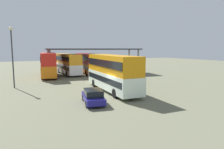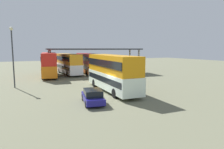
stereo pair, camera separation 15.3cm
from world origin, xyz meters
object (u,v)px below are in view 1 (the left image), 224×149
Objects in this scene: double_decker_near_canopy at (49,64)px; double_decker_main at (112,71)px; parked_hatchback at (93,96)px; lamppost_tall at (12,50)px; double_decker_far_right at (87,63)px; double_decker_mid_row at (68,63)px.

double_decker_main is at bearing -154.95° from double_decker_near_canopy.
lamppost_tall is at bearing 40.56° from parked_hatchback.
parked_hatchback is (-4.11, -4.24, -1.69)m from double_decker_main.
double_decker_main is 18.16m from double_decker_far_right.
double_decker_mid_row is at bearing -56.55° from double_decker_near_canopy.
double_decker_near_canopy reaches higher than double_decker_main.
double_decker_mid_row is at bearing 89.90° from double_decker_far_right.
parked_hatchback is at bearing -61.00° from lamppost_tall.
double_decker_mid_row is at bearing 2.87° from parked_hatchback.
double_decker_mid_row reaches higher than parked_hatchback.
double_decker_main is at bearing -178.89° from double_decker_mid_row.
double_decker_near_canopy is at bearing 113.47° from double_decker_mid_row.
lamppost_tall reaches higher than double_decker_mid_row.
double_decker_far_right is (3.95, -0.32, 0.02)m from double_decker_mid_row.
double_decker_near_canopy is at bearing 19.43° from double_decker_main.
double_decker_near_canopy reaches higher than double_decker_mid_row.
parked_hatchback is at bearing 170.26° from double_decker_mid_row.
double_decker_main is at bearing 174.15° from double_decker_far_right.
lamppost_tall is (-13.84, -10.45, 2.68)m from double_decker_far_right.
parked_hatchback is 23.36m from double_decker_far_right.
double_decker_main reaches higher than double_decker_mid_row.
double_decker_far_right reaches higher than parked_hatchback.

